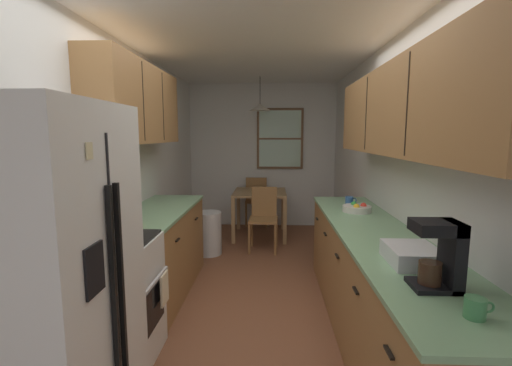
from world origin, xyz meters
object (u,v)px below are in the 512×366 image
dining_chair_far (257,199)px  coffee_maker (442,254)px  stove_range (109,301)px  mug_spare (349,201)px  microwave_over_range (82,127)px  table_serving_bowl (261,189)px  dining_table (260,199)px  storage_canister (135,213)px  fruit_bowl (357,208)px  trash_bin (209,233)px  mug_by_coffeemaker (475,308)px  dining_chair_near (264,215)px  refrigerator (43,290)px  dish_rack (412,255)px

dining_chair_far → coffee_maker: coffee_maker is taller
stove_range → mug_spare: 2.54m
stove_range → microwave_over_range: size_ratio=1.73×
coffee_maker → table_serving_bowl: 4.13m
dining_table → dining_chair_far: size_ratio=1.00×
dining_table → storage_canister: bearing=-109.7°
storage_canister → coffee_maker: 2.33m
coffee_maker → dining_table: bearing=104.5°
dining_chair_far → table_serving_bowl: 0.68m
dining_chair_far → coffee_maker: bearing=-76.5°
dining_table → coffee_maker: (1.02, -3.94, 0.45)m
storage_canister → fruit_bowl: 2.08m
trash_bin → mug_by_coffeemaker: size_ratio=4.86×
dining_table → dining_chair_near: 0.67m
storage_canister → coffee_maker: bearing=-31.0°
coffee_maker → dining_chair_far: bearing=103.5°
refrigerator → fruit_bowl: refrigerator is taller
mug_spare → fruit_bowl: size_ratio=0.44×
trash_bin → mug_spare: size_ratio=4.89×
microwave_over_range → coffee_maker: microwave_over_range is taller
coffee_maker → microwave_over_range: bearing=163.1°
dining_chair_near → trash_bin: bearing=-161.4°
storage_canister → dish_rack: size_ratio=0.52×
stove_range → fruit_bowl: stove_range is taller
microwave_over_range → dining_table: microwave_over_range is taller
mug_by_coffeemaker → dining_chair_far: bearing=102.8°
storage_canister → table_serving_bowl: 2.97m
dining_table → dish_rack: 3.76m
dining_table → trash_bin: 1.18m
stove_range → dining_chair_far: bearing=77.3°
dining_chair_near → coffee_maker: (0.94, -3.29, 0.58)m
microwave_over_range → storage_canister: microwave_over_range is taller
dining_table → table_serving_bowl: bearing=70.3°
coffee_maker → mug_by_coffeemaker: (0.01, -0.29, -0.13)m
stove_range → mug_spare: bearing=36.3°
refrigerator → trash_bin: size_ratio=3.04×
refrigerator → stove_range: 0.87m
stove_range → dining_chair_far: stove_range is taller
microwave_over_range → table_serving_bowl: size_ratio=2.96×
dining_chair_far → mug_spare: (1.11, -2.48, 0.44)m
dining_chair_far → mug_by_coffeemaker: mug_by_coffeemaker is taller
dining_chair_near → storage_canister: (-1.06, -2.09, 0.49)m
dining_chair_near → table_serving_bowl: dining_chair_near is taller
dining_chair_far → coffee_maker: (1.10, -4.60, 0.58)m
microwave_over_range → coffee_maker: 2.29m
stove_range → dining_chair_near: 2.85m
dining_chair_near → fruit_bowl: fruit_bowl is taller
microwave_over_range → mug_spare: (2.12, 1.48, -0.76)m
mug_spare → trash_bin: bearing=151.9°
dining_chair_far → trash_bin: 1.69m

